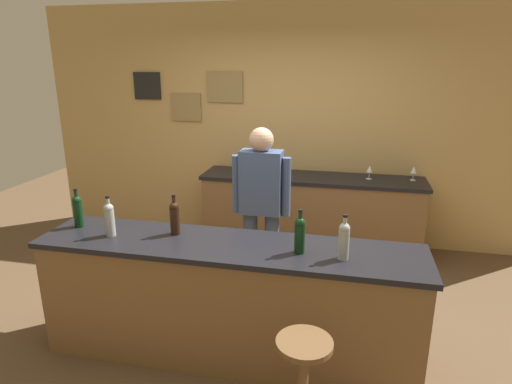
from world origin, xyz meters
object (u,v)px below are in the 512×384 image
at_px(wine_glass_a, 370,169).
at_px(wine_glass_b, 414,170).
at_px(wine_bottle_e, 344,239).
at_px(wine_bottle_c, 175,217).
at_px(coffee_mug, 264,170).
at_px(wine_bottle_b, 109,218).
at_px(wine_bottle_d, 300,234).
at_px(bartender, 261,204).
at_px(bar_stool, 303,374).
at_px(wine_bottle_a, 78,210).

distance_m(wine_glass_a, wine_glass_b, 0.47).
height_order(wine_bottle_e, wine_glass_b, wine_bottle_e).
bearing_deg(wine_bottle_c, coffee_mug, 82.10).
bearing_deg(wine_bottle_e, wine_bottle_b, 179.01).
distance_m(wine_bottle_d, wine_bottle_e, 0.29).
distance_m(bartender, bar_stool, 1.68).
relative_size(wine_bottle_b, wine_bottle_d, 1.00).
distance_m(bartender, wine_bottle_d, 1.00).
height_order(bar_stool, wine_bottle_c, wine_bottle_c).
xyz_separation_m(bar_stool, wine_glass_b, (0.86, 2.79, 0.55)).
distance_m(wine_bottle_e, coffee_mug, 2.34).
relative_size(bartender, coffee_mug, 12.96).
xyz_separation_m(wine_bottle_d, coffee_mug, (-0.67, 2.09, -0.11)).
xyz_separation_m(wine_bottle_e, wine_glass_a, (0.22, 2.15, -0.05)).
bearing_deg(wine_glass_a, bartender, -128.04).
distance_m(wine_bottle_e, wine_glass_b, 2.31).
relative_size(wine_bottle_a, coffee_mug, 2.45).
bearing_deg(wine_glass_a, wine_bottle_c, -126.13).
relative_size(bar_stool, wine_glass_b, 4.39).
xyz_separation_m(wine_bottle_a, coffee_mug, (1.06, 1.99, -0.11)).
distance_m(wine_glass_a, coffee_mug, 1.18).
bearing_deg(wine_bottle_a, coffee_mug, 61.91).
height_order(bartender, wine_bottle_a, bartender).
height_order(wine_bottle_c, wine_bottle_e, same).
height_order(bartender, wine_bottle_b, bartender).
distance_m(wine_bottle_b, coffee_mug, 2.22).
height_order(bar_stool, wine_bottle_b, wine_bottle_b).
bearing_deg(wine_glass_a, wine_bottle_b, -131.92).
height_order(wine_bottle_a, wine_bottle_d, same).
xyz_separation_m(bartender, wine_glass_a, (0.96, 1.23, 0.07)).
bearing_deg(wine_glass_a, wine_glass_b, 6.39).
bearing_deg(coffee_mug, wine_glass_a, 0.98).
relative_size(wine_bottle_a, wine_bottle_b, 1.00).
relative_size(bartender, wine_bottle_d, 5.29).
xyz_separation_m(bartender, wine_bottle_d, (0.45, -0.89, 0.12)).
relative_size(bar_stool, wine_bottle_e, 2.22).
relative_size(wine_bottle_b, wine_bottle_e, 1.00).
bearing_deg(wine_bottle_b, wine_bottle_e, -0.99).
bearing_deg(bar_stool, wine_glass_b, 72.77).
distance_m(bar_stool, coffee_mug, 2.87).
bearing_deg(wine_glass_a, wine_bottle_d, -103.60).
distance_m(wine_bottle_e, wine_glass_a, 2.16).
distance_m(wine_bottle_a, wine_bottle_c, 0.79).
distance_m(bar_stool, wine_bottle_d, 0.87).
xyz_separation_m(bar_stool, wine_bottle_e, (0.18, 0.59, 0.60)).
bearing_deg(wine_bottle_b, bar_stool, -22.22).
relative_size(wine_bottle_a, wine_glass_a, 1.97).
bearing_deg(wine_bottle_d, wine_glass_b, 65.69).
height_order(wine_bottle_c, coffee_mug, wine_bottle_c).
height_order(wine_bottle_a, wine_bottle_e, same).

